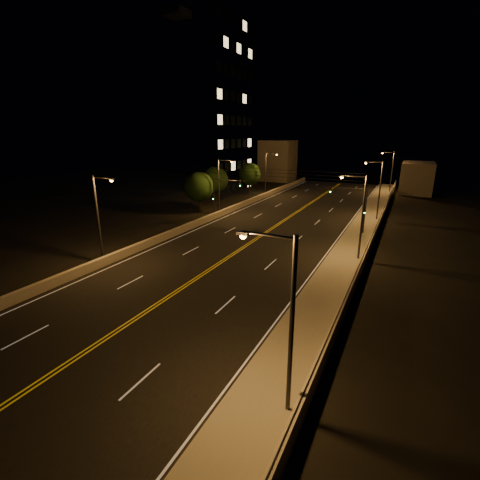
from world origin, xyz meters
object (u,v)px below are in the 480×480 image
at_px(streetlight_2, 378,187).
at_px(streetlight_1, 360,212).
at_px(tree_2, 250,174).
at_px(streetlight_4, 100,213).
at_px(streetlight_0, 285,315).
at_px(building_tower, 181,111).
at_px(tree_1, 215,180).
at_px(tree_0, 199,187).
at_px(streetlight_5, 220,183).
at_px(streetlight_3, 391,169).
at_px(streetlight_6, 267,171).
at_px(traffic_signal_left, 220,193).
at_px(traffic_signal_right, 357,205).

bearing_deg(streetlight_2, streetlight_1, -90.00).
bearing_deg(tree_2, streetlight_4, -84.31).
xyz_separation_m(streetlight_0, building_tower, (-38.16, 47.85, 11.24)).
bearing_deg(streetlight_1, tree_1, 143.27).
relative_size(streetlight_0, tree_2, 1.34).
distance_m(streetlight_2, tree_0, 26.03).
bearing_deg(streetlight_0, streetlight_4, 154.29).
height_order(streetlight_0, tree_1, streetlight_0).
distance_m(streetlight_2, tree_1, 27.39).
xyz_separation_m(streetlight_0, tree_2, (-25.64, 52.87, -0.94)).
distance_m(streetlight_0, streetlight_2, 39.14).
distance_m(streetlight_5, tree_0, 4.09).
distance_m(streetlight_5, tree_1, 10.45).
xyz_separation_m(streetlight_0, streetlight_4, (-21.40, 10.30, 0.00)).
distance_m(streetlight_3, streetlight_6, 25.77).
xyz_separation_m(streetlight_3, traffic_signal_left, (-20.26, -35.17, -1.15)).
relative_size(streetlight_2, traffic_signal_left, 1.43).
relative_size(traffic_signal_left, tree_2, 0.94).
bearing_deg(traffic_signal_left, streetlight_6, 93.12).
xyz_separation_m(streetlight_1, streetlight_5, (-21.40, 11.73, 0.00)).
xyz_separation_m(streetlight_6, traffic_signal_left, (1.13, -20.81, -1.15)).
relative_size(streetlight_3, traffic_signal_left, 1.43).
height_order(streetlight_2, streetlight_3, same).
bearing_deg(traffic_signal_right, tree_0, 174.10).
distance_m(streetlight_4, traffic_signal_left, 20.70).
bearing_deg(building_tower, streetlight_6, 13.07).
bearing_deg(streetlight_5, tree_0, 175.94).
bearing_deg(streetlight_4, tree_1, 100.56).
distance_m(streetlight_6, traffic_signal_left, 20.87).
bearing_deg(streetlight_3, tree_2, -152.70).
bearing_deg(streetlight_3, streetlight_0, -90.00).
relative_size(streetlight_5, tree_0, 1.33).
height_order(tree_1, tree_2, tree_1).
height_order(streetlight_2, streetlight_4, same).
bearing_deg(building_tower, tree_2, 21.83).
relative_size(streetlight_0, traffic_signal_right, 1.43).
distance_m(streetlight_1, streetlight_2, 17.75).
bearing_deg(traffic_signal_right, traffic_signal_left, 180.00).
relative_size(streetlight_1, tree_1, 1.33).
xyz_separation_m(traffic_signal_left, tree_2, (-5.38, 21.93, 0.21)).
xyz_separation_m(streetlight_1, streetlight_6, (-21.40, 30.36, 0.00)).
xyz_separation_m(traffic_signal_left, building_tower, (-17.90, 16.92, 12.39)).
relative_size(streetlight_5, tree_2, 1.34).
relative_size(streetlight_6, traffic_signal_right, 1.43).
bearing_deg(traffic_signal_right, streetlight_6, 133.66).
relative_size(traffic_signal_right, building_tower, 0.17).
distance_m(streetlight_0, traffic_signal_right, 30.99).
relative_size(streetlight_1, streetlight_4, 1.00).
height_order(streetlight_1, streetlight_3, same).
height_order(streetlight_4, traffic_signal_left, streetlight_4).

